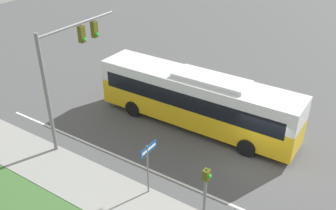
% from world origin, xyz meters
% --- Properties ---
extents(ground_plane, '(80.00, 80.00, 0.00)m').
position_xyz_m(ground_plane, '(0.00, 0.00, 0.00)').
color(ground_plane, '#4C4C4F').
extents(lane_divider_near, '(0.14, 30.00, 0.01)m').
position_xyz_m(lane_divider_near, '(-3.60, 0.00, 0.00)').
color(lane_divider_near, silver).
rests_on(lane_divider_near, ground_plane).
extents(bus, '(2.60, 12.39, 3.49)m').
position_xyz_m(bus, '(1.40, 4.51, 1.91)').
color(bus, gold).
rests_on(bus, ground_plane).
extents(signal_gantry, '(5.46, 0.41, 6.73)m').
position_xyz_m(signal_gantry, '(-3.48, 9.62, 4.75)').
color(signal_gantry, slate).
rests_on(signal_gantry, ground_plane).
extents(pedestrian_signal, '(0.28, 0.34, 3.38)m').
position_xyz_m(pedestrian_signal, '(-5.79, 0.08, 2.28)').
color(pedestrian_signal, slate).
rests_on(pedestrian_signal, ground_plane).
extents(street_sign, '(1.18, 0.08, 2.76)m').
position_xyz_m(street_sign, '(-5.00, 3.38, 1.90)').
color(street_sign, slate).
rests_on(street_sign, ground_plane).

